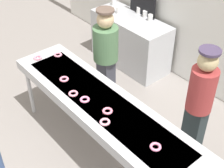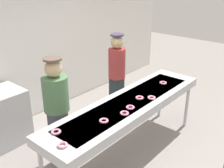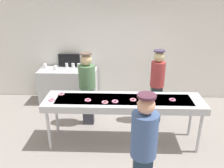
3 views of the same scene
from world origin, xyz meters
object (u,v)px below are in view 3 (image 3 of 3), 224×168
at_px(strawberry_donut_7, 88,100).
at_px(prep_counter, 69,86).
at_px(fryer_conveyor, 124,103).
at_px(strawberry_donut_6, 61,94).
at_px(customer_waiting, 143,148).
at_px(strawberry_donut_2, 133,100).
at_px(strawberry_donut_1, 52,100).
at_px(worker_assistant, 157,83).
at_px(menu_display, 69,60).
at_px(paper_cup_3, 67,65).
at_px(strawberry_donut_0, 115,101).
at_px(strawberry_donut_5, 105,102).
at_px(strawberry_donut_4, 172,100).
at_px(paper_cup_4, 56,68).
at_px(worker_baker, 87,84).
at_px(paper_cup_1, 73,65).
at_px(paper_cup_2, 79,66).
at_px(paper_cup_0, 45,66).

height_order(strawberry_donut_7, prep_counter, strawberry_donut_7).
xyz_separation_m(fryer_conveyor, strawberry_donut_6, (-1.21, 0.16, 0.09)).
relative_size(customer_waiting, prep_counter, 1.13).
distance_m(strawberry_donut_2, prep_counter, 2.54).
height_order(strawberry_donut_1, strawberry_donut_6, same).
height_order(worker_assistant, menu_display, worker_assistant).
bearing_deg(worker_assistant, paper_cup_3, -41.78).
distance_m(strawberry_donut_2, customer_waiting, 1.43).
relative_size(strawberry_donut_0, strawberry_donut_7, 1.00).
xyz_separation_m(strawberry_donut_0, paper_cup_3, (-1.37, 2.22, 0.01)).
bearing_deg(strawberry_donut_2, strawberry_donut_5, -167.12).
height_order(strawberry_donut_4, customer_waiting, customer_waiting).
bearing_deg(fryer_conveyor, paper_cup_3, 126.38).
bearing_deg(paper_cup_4, strawberry_donut_1, -77.18).
bearing_deg(strawberry_donut_6, worker_baker, 50.74).
xyz_separation_m(fryer_conveyor, strawberry_donut_0, (-0.16, -0.14, 0.09)).
bearing_deg(paper_cup_1, fryer_conveyor, -56.69).
bearing_deg(menu_display, fryer_conveyor, -55.10).
bearing_deg(menu_display, worker_assistant, -29.10).
height_order(worker_assistant, prep_counter, worker_assistant).
bearing_deg(paper_cup_4, strawberry_donut_7, -59.87).
relative_size(worker_baker, paper_cup_4, 14.82).
bearing_deg(strawberry_donut_2, worker_baker, 141.61).
distance_m(strawberry_donut_2, strawberry_donut_7, 0.83).
distance_m(strawberry_donut_6, prep_counter, 1.75).
bearing_deg(strawberry_donut_6, strawberry_donut_1, -114.77).
height_order(customer_waiting, paper_cup_1, customer_waiting).
bearing_deg(paper_cup_1, strawberry_donut_2, -54.27).
height_order(strawberry_donut_2, paper_cup_2, paper_cup_2).
bearing_deg(worker_baker, strawberry_donut_7, 114.81).
bearing_deg(menu_display, paper_cup_1, -18.13).
xyz_separation_m(customer_waiting, prep_counter, (-1.69, 3.31, -0.51)).
xyz_separation_m(strawberry_donut_5, strawberry_donut_7, (-0.32, 0.08, 0.00)).
relative_size(fryer_conveyor, customer_waiting, 1.74).
height_order(strawberry_donut_0, paper_cup_1, paper_cup_1).
bearing_deg(paper_cup_1, paper_cup_3, 172.45).
height_order(fryer_conveyor, paper_cup_2, paper_cup_2).
xyz_separation_m(fryer_conveyor, paper_cup_2, (-1.19, 2.02, 0.10)).
xyz_separation_m(strawberry_donut_4, strawberry_donut_7, (-1.56, -0.07, 0.00)).
xyz_separation_m(strawberry_donut_4, customer_waiting, (-0.67, -1.46, 0.01)).
bearing_deg(paper_cup_0, strawberry_donut_0, -47.35).
relative_size(prep_counter, paper_cup_2, 13.62).
xyz_separation_m(strawberry_donut_1, prep_counter, (-0.12, 1.92, -0.50)).
bearing_deg(paper_cup_0, prep_counter, -12.38).
height_order(worker_baker, paper_cup_1, worker_baker).
bearing_deg(worker_baker, strawberry_donut_6, 67.19).
height_order(strawberry_donut_1, worker_assistant, worker_assistant).
xyz_separation_m(strawberry_donut_4, menu_display, (-2.36, 2.12, 0.14)).
bearing_deg(paper_cup_0, paper_cup_1, 7.26).
bearing_deg(paper_cup_0, strawberry_donut_7, -55.22).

